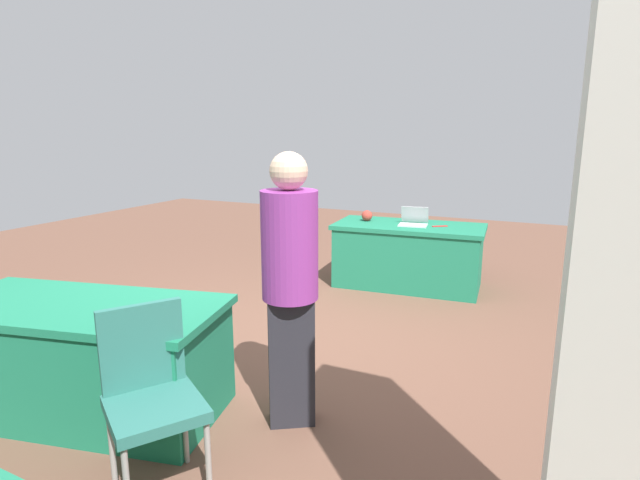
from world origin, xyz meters
TOP-DOWN VIEW (x-y plane):
  - ground_plane at (0.00, 0.00)m, footprint 14.40×14.40m
  - table_foreground at (-0.46, -2.11)m, footprint 1.77×0.95m
  - table_back_left at (0.71, 1.48)m, footprint 1.97×1.20m
  - chair_tucked_left at (-0.23, 1.86)m, footprint 0.61×0.61m
  - person_presenter at (-0.58, 1.02)m, footprint 0.47×0.47m
  - laptop_silver at (-0.51, -2.10)m, footprint 0.35×0.33m
  - yarn_ball at (0.07, -2.12)m, footprint 0.13×0.13m
  - scissors_red at (-0.81, -2.14)m, footprint 0.17×0.13m

SIDE VIEW (x-z plane):
  - ground_plane at x=0.00m, z-range 0.00..0.00m
  - table_foreground at x=-0.46m, z-range 0.00..0.74m
  - table_back_left at x=0.71m, z-range 0.00..0.74m
  - chair_tucked_left at x=-0.23m, z-range 0.07..1.04m
  - scissors_red at x=-0.81m, z-range 0.74..0.75m
  - laptop_silver at x=-0.51m, z-range 0.68..0.88m
  - yarn_ball at x=0.07m, z-range 0.74..0.87m
  - person_presenter at x=-0.58m, z-range 0.10..1.80m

